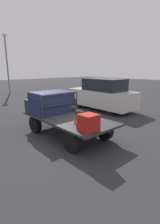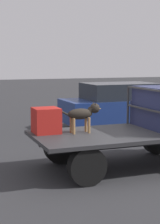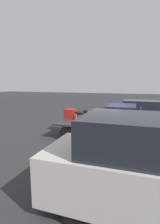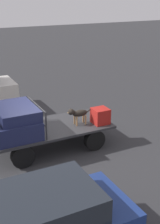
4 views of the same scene
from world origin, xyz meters
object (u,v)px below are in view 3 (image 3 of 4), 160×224
parked_sedan (143,112)px  parked_pickup_far (154,170)px  flatbed_truck (98,127)px  cargo_crate (70,114)px  dog (82,113)px

parked_sedan → parked_pickup_far: bearing=-88.2°
flatbed_truck → parked_sedan: size_ratio=0.94×
cargo_crate → dog: bearing=-17.6°
flatbed_truck → cargo_crate: (-1.72, 0.50, 0.49)m
cargo_crate → parked_sedan: parked_sedan is taller
flatbed_truck → cargo_crate: cargo_crate is taller
cargo_crate → parked_sedan: size_ratio=0.12×
parked_pickup_far → cargo_crate: bearing=136.4°
cargo_crate → parked_sedan: (3.98, 4.01, -0.28)m
parked_pickup_far → flatbed_truck: bearing=124.8°
flatbed_truck → dog: bearing=165.2°
flatbed_truck → parked_pickup_far: 5.35m
flatbed_truck → parked_sedan: bearing=63.4°
dog → parked_pickup_far: bearing=-47.2°
parked_sedan → dog: bearing=-125.4°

